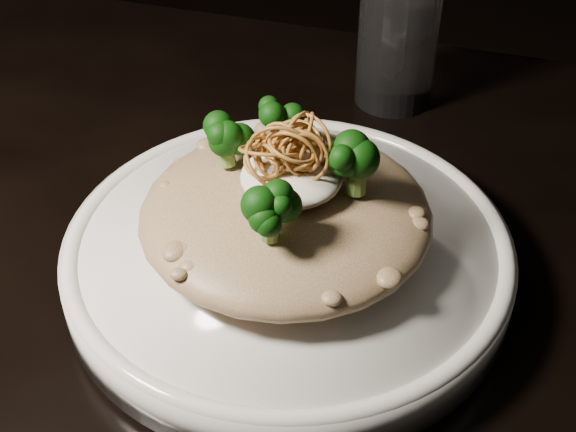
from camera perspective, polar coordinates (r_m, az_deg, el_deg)
The scene contains 7 objects.
table at distance 0.67m, azimuth -6.37°, elevation -8.32°, with size 1.10×0.80×0.75m.
plate at distance 0.58m, azimuth 0.00°, elevation -2.93°, with size 0.32×0.32×0.03m, color white.
risotto at distance 0.56m, azimuth -0.16°, elevation 0.18°, with size 0.20×0.20×0.04m, color brown.
broccoli at distance 0.53m, azimuth -0.50°, elevation 4.37°, with size 0.14×0.14×0.05m, color black, non-canonical shape.
cheese at distance 0.54m, azimuth 0.24°, elevation 2.81°, with size 0.07×0.07×0.02m, color white.
shallots at distance 0.52m, azimuth -0.05°, elevation 5.47°, with size 0.06×0.06×0.04m, color #90561E, non-canonical shape.
drinking_glass at distance 0.77m, azimuth 7.81°, elevation 12.43°, with size 0.07×0.07×0.13m, color silver.
Camera 1 is at (0.20, -0.41, 1.16)m, focal length 50.00 mm.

